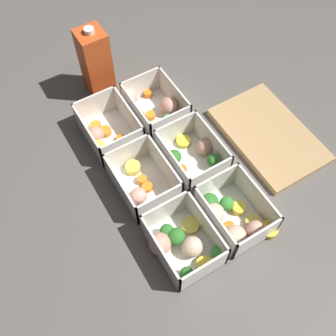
{
  "coord_description": "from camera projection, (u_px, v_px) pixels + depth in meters",
  "views": [
    {
      "loc": [
        0.4,
        -0.24,
        0.8
      ],
      "look_at": [
        0.0,
        0.0,
        0.03
      ],
      "focal_mm": 42.0,
      "sensor_mm": 36.0,
      "label": 1
    }
  ],
  "objects": [
    {
      "name": "container_near_center",
      "position": [
        142.0,
        182.0,
        0.89
      ],
      "size": [
        0.16,
        0.12,
        0.08
      ],
      "color": "silver",
      "rests_on": "ground_plane"
    },
    {
      "name": "juice_carton",
      "position": [
        96.0,
        63.0,
        0.98
      ],
      "size": [
        0.07,
        0.07,
        0.2
      ],
      "color": "#D14C1E",
      "rests_on": "ground_plane"
    },
    {
      "name": "container_far_right",
      "position": [
        233.0,
        218.0,
        0.84
      ],
      "size": [
        0.17,
        0.14,
        0.08
      ],
      "color": "silver",
      "rests_on": "ground_plane"
    },
    {
      "name": "container_near_right",
      "position": [
        182.0,
        244.0,
        0.81
      ],
      "size": [
        0.16,
        0.14,
        0.08
      ],
      "color": "silver",
      "rests_on": "ground_plane"
    },
    {
      "name": "container_far_center",
      "position": [
        194.0,
        154.0,
        0.92
      ],
      "size": [
        0.16,
        0.13,
        0.08
      ],
      "color": "silver",
      "rests_on": "ground_plane"
    },
    {
      "name": "container_near_left",
      "position": [
        107.0,
        130.0,
        0.96
      ],
      "size": [
        0.15,
        0.12,
        0.08
      ],
      "color": "silver",
      "rests_on": "ground_plane"
    },
    {
      "name": "cutting_board",
      "position": [
        268.0,
        135.0,
        0.98
      ],
      "size": [
        0.28,
        0.18,
        0.02
      ],
      "color": "tan",
      "rests_on": "ground_plane"
    },
    {
      "name": "ground_plane",
      "position": [
        168.0,
        174.0,
        0.93
      ],
      "size": [
        4.0,
        4.0,
        0.0
      ],
      "primitive_type": "plane",
      "color": "#56514C"
    },
    {
      "name": "container_far_left",
      "position": [
        153.0,
        106.0,
        1.0
      ],
      "size": [
        0.18,
        0.14,
        0.08
      ],
      "color": "silver",
      "rests_on": "ground_plane"
    }
  ]
}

